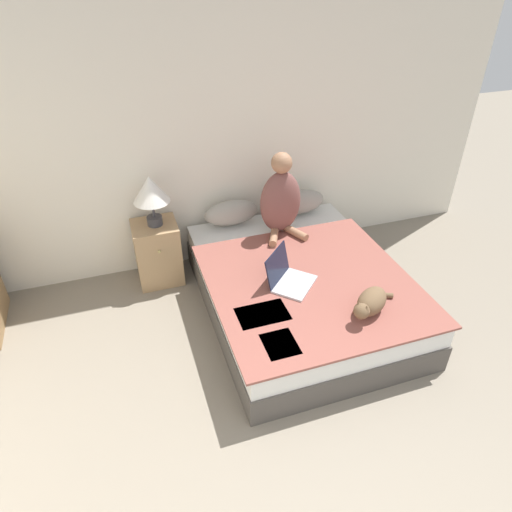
{
  "coord_description": "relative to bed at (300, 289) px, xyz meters",
  "views": [
    {
      "loc": [
        -0.92,
        -0.1,
        2.67
      ],
      "look_at": [
        -0.04,
        2.51,
        0.79
      ],
      "focal_mm": 32.0,
      "sensor_mm": 36.0,
      "label": 1
    }
  ],
  "objects": [
    {
      "name": "wall_back",
      "position": [
        -0.42,
        1.09,
        1.06
      ],
      "size": [
        5.65,
        0.05,
        2.55
      ],
      "color": "silver",
      "rests_on": "ground_plane"
    },
    {
      "name": "bed",
      "position": [
        0.0,
        0.0,
        0.0
      ],
      "size": [
        1.6,
        2.04,
        0.44
      ],
      "color": "#4C4742",
      "rests_on": "ground_plane"
    },
    {
      "name": "table_lamp",
      "position": [
        -1.07,
        0.84,
        0.71
      ],
      "size": [
        0.32,
        0.32,
        0.47
      ],
      "color": "#38383D",
      "rests_on": "nightstand"
    },
    {
      "name": "nightstand",
      "position": [
        -1.09,
        0.84,
        0.08
      ],
      "size": [
        0.4,
        0.39,
        0.6
      ],
      "color": "tan",
      "rests_on": "ground_plane"
    },
    {
      "name": "person_sitting",
      "position": [
        0.05,
        0.63,
        0.55
      ],
      "size": [
        0.39,
        0.38,
        0.77
      ],
      "color": "brown",
      "rests_on": "bed"
    },
    {
      "name": "pillow_near",
      "position": [
        -0.35,
        0.89,
        0.35
      ],
      "size": [
        0.52,
        0.21,
        0.24
      ],
      "color": "gray",
      "rests_on": "bed"
    },
    {
      "name": "pillow_far",
      "position": [
        0.35,
        0.89,
        0.35
      ],
      "size": [
        0.52,
        0.21,
        0.24
      ],
      "color": "gray",
      "rests_on": "bed"
    },
    {
      "name": "laptop_open",
      "position": [
        -0.18,
        -0.15,
        0.28
      ],
      "size": [
        0.47,
        0.47,
        0.27
      ],
      "rotation": [
        0.0,
        0.0,
        0.78
      ],
      "color": "#B7B7BC",
      "rests_on": "bed"
    },
    {
      "name": "cat_tabby",
      "position": [
        0.25,
        -0.66,
        0.32
      ],
      "size": [
        0.45,
        0.33,
        0.19
      ],
      "rotation": [
        0.0,
        0.0,
        -2.54
      ],
      "color": "brown",
      "rests_on": "bed"
    }
  ]
}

